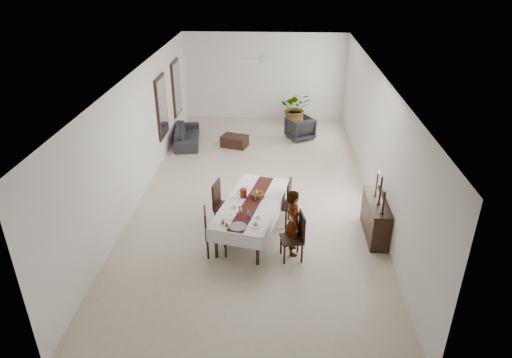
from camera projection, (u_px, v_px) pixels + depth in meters
name	position (u px, v px, depth m)	size (l,w,h in m)	color
floor	(256.00, 191.00, 12.31)	(6.00, 12.00, 0.00)	beige
ceiling	(256.00, 73.00, 10.87)	(6.00, 12.00, 0.02)	silver
wall_back	(265.00, 77.00, 16.93)	(6.00, 0.02, 3.20)	white
wall_front	(233.00, 296.00, 6.24)	(6.00, 0.02, 3.20)	white
wall_left	(140.00, 133.00, 11.73)	(0.02, 12.00, 3.20)	white
wall_right	(375.00, 138.00, 11.45)	(0.02, 12.00, 3.20)	white
dining_table_top	(252.00, 203.00, 10.22)	(1.02, 2.46, 0.05)	black
table_leg_fl	(216.00, 243.00, 9.51)	(0.07, 0.07, 0.72)	black
table_leg_fr	(258.00, 250.00, 9.29)	(0.07, 0.07, 0.72)	black
table_leg_bl	(248.00, 192.00, 11.51)	(0.07, 0.07, 0.72)	black
table_leg_br	(283.00, 197.00, 11.29)	(0.07, 0.07, 0.72)	black
tablecloth_top	(252.00, 202.00, 10.21)	(1.21, 2.64, 0.01)	white
tablecloth_drape_left	(227.00, 204.00, 10.42)	(0.01, 2.64, 0.31)	white
tablecloth_drape_right	(278.00, 212.00, 10.13)	(0.01, 2.64, 0.31)	white
tablecloth_drape_near	(234.00, 240.00, 9.15)	(1.21, 0.01, 0.31)	white
tablecloth_drape_far	(267.00, 182.00, 11.41)	(1.21, 0.01, 0.31)	white
table_runner	(252.00, 202.00, 10.21)	(0.36, 2.56, 0.00)	#571C18
red_pitcher	(243.00, 193.00, 10.36)	(0.15, 0.15, 0.20)	maroon
pitcher_handle	(240.00, 193.00, 10.38)	(0.12, 0.12, 0.02)	maroon
wine_glass_near	(249.00, 214.00, 9.57)	(0.07, 0.07, 0.17)	silver
wine_glass_mid	(240.00, 210.00, 9.71)	(0.07, 0.07, 0.17)	white
wine_glass_far	(255.00, 198.00, 10.20)	(0.07, 0.07, 0.17)	white
teacup_right	(258.00, 217.00, 9.59)	(0.09, 0.09, 0.06)	white
saucer_right	(258.00, 218.00, 9.60)	(0.15, 0.15, 0.01)	white
teacup_left	(234.00, 207.00, 9.96)	(0.09, 0.09, 0.06)	white
saucer_left	(234.00, 208.00, 9.97)	(0.15, 0.15, 0.01)	silver
plate_near_right	(256.00, 225.00, 9.33)	(0.25, 0.25, 0.02)	white
bread_near_right	(256.00, 224.00, 9.32)	(0.09, 0.09, 0.09)	tan
plate_near_left	(228.00, 217.00, 9.62)	(0.25, 0.25, 0.02)	silver
plate_far_left	(246.00, 188.00, 10.77)	(0.25, 0.25, 0.02)	silver
serving_tray	(238.00, 227.00, 9.28)	(0.37, 0.37, 0.02)	#414146
jam_jar_a	(227.00, 225.00, 9.30)	(0.07, 0.07, 0.08)	#904B14
jam_jar_b	(223.00, 222.00, 9.37)	(0.07, 0.07, 0.08)	#865913
fruit_basket	(258.00, 195.00, 10.39)	(0.31, 0.31, 0.10)	brown
fruit_red	(259.00, 192.00, 10.37)	(0.09, 0.09, 0.09)	#AA2711
fruit_green	(256.00, 191.00, 10.39)	(0.08, 0.08, 0.08)	olive
fruit_yellow	(257.00, 193.00, 10.31)	(0.09, 0.09, 0.09)	gold
chair_right_near_seat	(292.00, 239.00, 9.44)	(0.45, 0.45, 0.05)	black
chair_right_near_leg_fl	(302.00, 253.00, 9.41)	(0.04, 0.04, 0.44)	black
chair_right_near_leg_fr	(298.00, 243.00, 9.74)	(0.04, 0.04, 0.44)	black
chair_right_near_leg_bl	(284.00, 255.00, 9.37)	(0.04, 0.04, 0.44)	black
chair_right_near_leg_br	(281.00, 245.00, 9.69)	(0.04, 0.04, 0.44)	black
chair_right_near_back	(302.00, 226.00, 9.33)	(0.45, 0.04, 0.57)	black
chair_right_far_seat	(279.00, 205.00, 10.65)	(0.48, 0.48, 0.05)	black
chair_right_far_leg_fl	(286.00, 220.00, 10.56)	(0.05, 0.05, 0.48)	black
chair_right_far_leg_fr	(289.00, 211.00, 10.90)	(0.05, 0.05, 0.48)	black
chair_right_far_leg_bl	(269.00, 218.00, 10.63)	(0.05, 0.05, 0.48)	black
chair_right_far_leg_br	(272.00, 209.00, 10.98)	(0.05, 0.05, 0.48)	black
chair_right_far_back	(289.00, 193.00, 10.45)	(0.48, 0.04, 0.61)	black
chair_left_near_seat	(216.00, 234.00, 9.60)	(0.45, 0.45, 0.05)	black
chair_left_near_leg_fl	(207.00, 240.00, 9.85)	(0.05, 0.05, 0.45)	black
chair_left_near_leg_fr	(208.00, 250.00, 9.53)	(0.05, 0.05, 0.45)	black
chair_left_near_leg_bl	(224.00, 238.00, 9.90)	(0.05, 0.05, 0.45)	black
chair_left_near_leg_br	(226.00, 248.00, 9.57)	(0.05, 0.05, 0.45)	black
chair_left_near_back	(205.00, 222.00, 9.43)	(0.45, 0.04, 0.58)	black
chair_left_far_seat	(226.00, 207.00, 10.57)	(0.47, 0.47, 0.05)	black
chair_left_far_leg_fl	(221.00, 211.00, 10.90)	(0.05, 0.05, 0.46)	black
chair_left_far_leg_fr	(215.00, 220.00, 10.57)	(0.05, 0.05, 0.46)	black
chair_left_far_leg_bl	(236.00, 214.00, 10.81)	(0.05, 0.05, 0.46)	black
chair_left_far_leg_br	(231.00, 222.00, 10.48)	(0.05, 0.05, 0.46)	black
chair_left_far_back	(216.00, 194.00, 10.48)	(0.47, 0.04, 0.60)	black
woman	(293.00, 222.00, 9.51)	(0.54, 0.36, 1.49)	#919599
sideboard_body	(375.00, 219.00, 10.24)	(0.38, 1.43, 0.86)	black
sideboard_top	(377.00, 201.00, 10.04)	(0.42, 1.49, 0.03)	black
candlestick_near_base	(382.00, 213.00, 9.55)	(0.10, 0.10, 0.03)	black
candlestick_near_shaft	(384.00, 202.00, 9.44)	(0.05, 0.05, 0.48)	black
candlestick_near_candle	(385.00, 190.00, 9.31)	(0.03, 0.03, 0.08)	silver
candlestick_mid_base	(379.00, 203.00, 9.89)	(0.10, 0.10, 0.03)	black
candlestick_mid_shaft	(381.00, 190.00, 9.75)	(0.05, 0.05, 0.62)	black
candlestick_mid_candle	(383.00, 176.00, 9.59)	(0.03, 0.03, 0.08)	beige
candlestick_far_base	(376.00, 195.00, 10.24)	(0.10, 0.10, 0.03)	black
candlestick_far_shaft	(377.00, 184.00, 10.11)	(0.05, 0.05, 0.53)	black
candlestick_far_candle	(379.00, 172.00, 9.97)	(0.03, 0.03, 0.08)	silver
sofa	(187.00, 135.00, 15.23)	(1.94, 0.76, 0.57)	#2B292E
armchair	(300.00, 128.00, 15.56)	(0.80, 0.83, 0.75)	#29272C
coffee_table	(235.00, 141.00, 15.02)	(0.82, 0.55, 0.37)	black
potted_plant	(296.00, 108.00, 16.75)	(1.11, 0.96, 1.23)	#2F4E1F
mirror_frame_near	(162.00, 107.00, 13.69)	(0.06, 1.05, 1.85)	black
mirror_glass_near	(163.00, 107.00, 13.69)	(0.01, 0.90, 1.70)	white
mirror_frame_far	(176.00, 88.00, 15.56)	(0.06, 1.05, 1.85)	black
mirror_glass_far	(177.00, 88.00, 15.56)	(0.01, 0.90, 1.70)	silver
fan_rod	(261.00, 52.00, 13.58)	(0.04, 0.04, 0.20)	white
fan_hub	(261.00, 59.00, 13.67)	(0.16, 0.16, 0.08)	silver
fan_blade_n	(262.00, 56.00, 13.99)	(0.10, 0.55, 0.01)	white
fan_blade_s	(261.00, 61.00, 13.36)	(0.10, 0.55, 0.01)	white
fan_blade_e	(273.00, 59.00, 13.66)	(0.55, 0.10, 0.01)	white
fan_blade_w	(250.00, 59.00, 13.69)	(0.55, 0.10, 0.01)	silver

